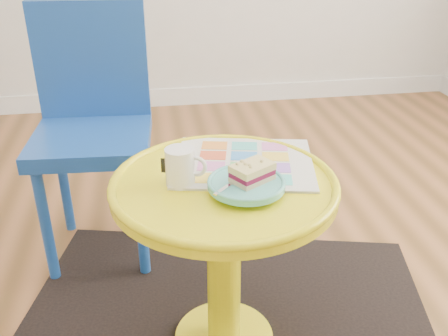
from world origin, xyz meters
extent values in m
plane|color=brown|center=(0.00, 0.00, 0.00)|extent=(4.00, 4.00, 0.00)
cube|color=white|center=(0.00, 1.99, 0.06)|extent=(4.00, 0.02, 0.12)
cylinder|color=yellow|center=(0.00, -0.18, 0.28)|extent=(0.10, 0.10, 0.50)
cylinder|color=yellow|center=(0.00, -0.18, 0.54)|extent=(0.58, 0.58, 0.03)
cylinder|color=#174599|center=(-0.55, 0.21, 0.21)|extent=(0.04, 0.04, 0.43)
cylinder|color=#174599|center=(-0.23, 0.19, 0.21)|extent=(0.04, 0.04, 0.43)
cylinder|color=#174599|center=(-0.53, 0.54, 0.21)|extent=(0.04, 0.04, 0.43)
cylinder|color=#174599|center=(-0.21, 0.51, 0.21)|extent=(0.04, 0.04, 0.43)
cube|color=#174599|center=(-0.38, 0.36, 0.47)|extent=(0.43, 0.43, 0.05)
cube|color=#174599|center=(-0.37, 0.54, 0.70)|extent=(0.40, 0.07, 0.42)
cube|color=silver|center=(0.07, -0.08, 0.56)|extent=(0.43, 0.39, 0.01)
cylinder|color=white|center=(-0.11, -0.17, 0.60)|extent=(0.07, 0.07, 0.10)
torus|color=white|center=(-0.07, -0.18, 0.61)|extent=(0.06, 0.03, 0.06)
cylinder|color=#D1B78C|center=(-0.11, -0.17, 0.65)|extent=(0.07, 0.07, 0.01)
cylinder|color=#59BDB5|center=(0.05, -0.24, 0.56)|extent=(0.07, 0.07, 0.01)
cylinder|color=#59BDB5|center=(0.05, -0.24, 0.58)|extent=(0.19, 0.19, 0.01)
cube|color=#D3BC8C|center=(0.06, -0.23, 0.59)|extent=(0.12, 0.11, 0.01)
cube|color=maroon|center=(0.06, -0.23, 0.60)|extent=(0.12, 0.11, 0.01)
cube|color=#EADB8C|center=(0.06, -0.23, 0.62)|extent=(0.12, 0.11, 0.02)
cube|color=silver|center=(0.00, -0.25, 0.58)|extent=(0.09, 0.09, 0.00)
cube|color=silver|center=(0.05, -0.20, 0.58)|extent=(0.04, 0.04, 0.00)
camera|label=1|loc=(-0.18, -1.29, 1.16)|focal=40.00mm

